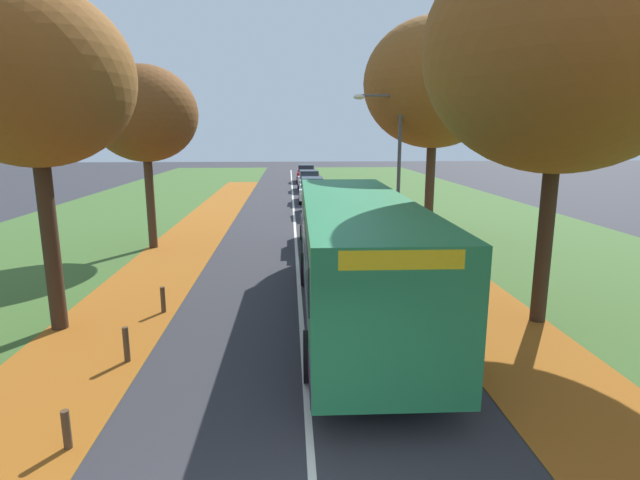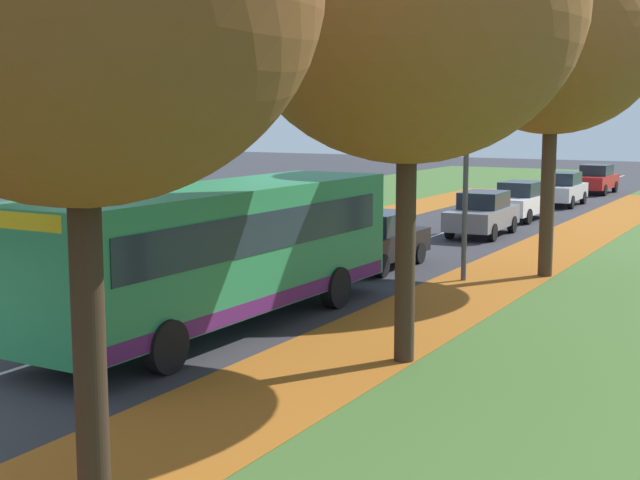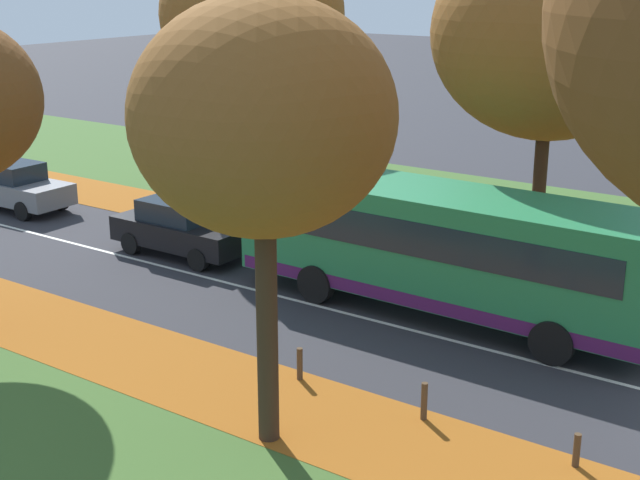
{
  "view_description": "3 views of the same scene",
  "coord_description": "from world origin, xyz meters",
  "views": [
    {
      "loc": [
        -0.26,
        -3.91,
        4.48
      ],
      "look_at": [
        0.63,
        10.43,
        1.43
      ],
      "focal_mm": 28.0,
      "sensor_mm": 36.0,
      "label": 1
    },
    {
      "loc": [
        12.1,
        -7.22,
        4.48
      ],
      "look_at": [
        1.26,
        12.28,
        1.29
      ],
      "focal_mm": 50.0,
      "sensor_mm": 36.0,
      "label": 2
    },
    {
      "loc": [
        -16.59,
        -1.24,
        7.93
      ],
      "look_at": [
        0.48,
        10.75,
        1.52
      ],
      "focal_mm": 50.0,
      "sensor_mm": 36.0,
      "label": 3
    }
  ],
  "objects": [
    {
      "name": "car_black_lead",
      "position": [
        1.08,
        16.01,
        0.81
      ],
      "size": [
        1.79,
        4.2,
        1.62
      ],
      "color": "black",
      "rests_on": "ground"
    },
    {
      "name": "bollard_fourth",
      "position": [
        -3.51,
        8.44,
        0.34
      ],
      "size": [
        0.12,
        0.12,
        0.68
      ],
      "primitive_type": "cylinder",
      "color": "#4C3823",
      "rests_on": "ground"
    },
    {
      "name": "car_grey_following",
      "position": [
        1.5,
        24.16,
        0.81
      ],
      "size": [
        1.88,
        4.25,
        1.62
      ],
      "color": "slate",
      "rests_on": "ground"
    },
    {
      "name": "leaf_litter_left",
      "position": [
        -4.6,
        14.0,
        0.01
      ],
      "size": [
        2.8,
        60.0,
        0.0
      ],
      "primitive_type": "cube",
      "color": "#9E5619",
      "rests_on": "grass_verge_left"
    },
    {
      "name": "road_centre_line",
      "position": [
        0.0,
        20.0,
        0.0
      ],
      "size": [
        0.12,
        80.0,
        0.01
      ],
      "primitive_type": "cube",
      "color": "silver",
      "rests_on": "ground"
    },
    {
      "name": "leaf_litter_right",
      "position": [
        4.6,
        14.0,
        0.01
      ],
      "size": [
        2.8,
        60.0,
        0.0
      ],
      "primitive_type": "cube",
      "color": "#9E5619",
      "rests_on": "grass_verge_right"
    },
    {
      "name": "bus",
      "position": [
        1.35,
        7.78,
        1.7
      ],
      "size": [
        2.79,
        10.44,
        2.98
      ],
      "color": "#237A47",
      "rests_on": "ground"
    },
    {
      "name": "streetlamp_right",
      "position": [
        3.67,
        15.31,
        3.74
      ],
      "size": [
        1.89,
        0.28,
        6.0
      ],
      "color": "#47474C",
      "rests_on": "ground"
    },
    {
      "name": "tree_right_mid",
      "position": [
        5.74,
        17.05,
        6.51
      ],
      "size": [
        5.82,
        5.82,
        9.14
      ],
      "color": "#422D1E",
      "rests_on": "ground"
    },
    {
      "name": "tree_right_near",
      "position": [
        5.78,
        7.29,
        6.33
      ],
      "size": [
        6.12,
        6.12,
        9.09
      ],
      "color": "#382619",
      "rests_on": "ground"
    },
    {
      "name": "bollard_third",
      "position": [
        -3.55,
        5.61,
        0.37
      ],
      "size": [
        0.12,
        0.12,
        0.74
      ],
      "primitive_type": "cylinder",
      "color": "#4C3823",
      "rests_on": "ground"
    },
    {
      "name": "tree_left_near",
      "position": [
        -5.69,
        7.51,
        5.65
      ],
      "size": [
        4.27,
        4.27,
        7.6
      ],
      "color": "#382619",
      "rests_on": "ground"
    },
    {
      "name": "bollard_second",
      "position": [
        -3.52,
        2.77,
        0.3
      ],
      "size": [
        0.12,
        0.12,
        0.6
      ],
      "primitive_type": "cylinder",
      "color": "#4C3823",
      "rests_on": "ground"
    },
    {
      "name": "grass_verge_right",
      "position": [
        9.2,
        20.0,
        0.0
      ],
      "size": [
        12.0,
        90.0,
        0.01
      ],
      "primitive_type": "cube",
      "color": "#3D6028",
      "rests_on": "ground"
    }
  ]
}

